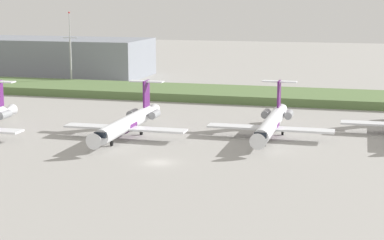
# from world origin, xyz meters

# --- Properties ---
(ground_plane) EXTENTS (500.00, 500.00, 0.00)m
(ground_plane) POSITION_xyz_m (0.00, 30.00, 0.00)
(ground_plane) COLOR #9E9B96
(grass_berm) EXTENTS (320.00, 20.00, 2.01)m
(grass_berm) POSITION_xyz_m (0.00, 65.96, 1.00)
(grass_berm) COLOR #597542
(grass_berm) RESTS_ON ground
(regional_jet_third) EXTENTS (22.81, 31.00, 9.00)m
(regional_jet_third) POSITION_xyz_m (-11.26, 16.54, 2.54)
(regional_jet_third) COLOR silver
(regional_jet_third) RESTS_ON ground
(regional_jet_fourth) EXTENTS (22.81, 31.00, 9.00)m
(regional_jet_fourth) POSITION_xyz_m (14.08, 23.12, 2.54)
(regional_jet_fourth) COLOR silver
(regional_jet_fourth) RESTS_ON ground
(antenna_mast) EXTENTS (4.40, 0.50, 21.17)m
(antenna_mast) POSITION_xyz_m (-50.92, 75.85, 8.82)
(antenna_mast) COLOR #B2B2B7
(antenna_mast) RESTS_ON ground
(distant_hangar) EXTENTS (65.62, 26.35, 12.02)m
(distant_hangar) POSITION_xyz_m (-69.87, 98.65, 6.01)
(distant_hangar) COLOR gray
(distant_hangar) RESTS_ON ground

